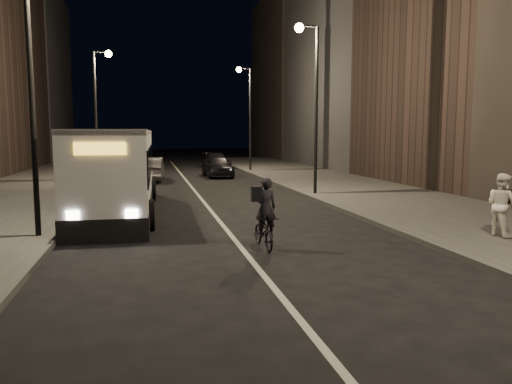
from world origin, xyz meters
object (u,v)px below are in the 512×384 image
streetlight_right_far (247,105)px  pedestrian_woman (501,205)px  cyclist_on_bicycle (264,225)px  car_near (217,166)px  city_bus (118,168)px  car_mid (150,169)px  streetlight_right_mid (311,86)px  streetlight_left_far (100,97)px  car_far (216,161)px  streetlight_left_near (39,52)px

streetlight_right_far → pedestrian_woman: size_ratio=4.47×
streetlight_right_far → cyclist_on_bicycle: (-4.72, -26.33, -4.71)m
streetlight_right_far → car_near: streetlight_right_far is taller
city_bus → car_mid: size_ratio=2.56×
streetlight_right_mid → streetlight_left_far: 14.62m
streetlight_right_far → streetlight_left_far: bearing=-150.6°
streetlight_right_mid → city_bus: streetlight_right_mid is taller
streetlight_right_far → pedestrian_woman: streetlight_right_far is taller
city_bus → car_far: 24.34m
car_near → streetlight_left_near: bearing=-113.5°
car_far → car_near: bearing=-100.7°
city_bus → streetlight_right_mid: bearing=18.9°
city_bus → pedestrian_woman: (11.06, -8.07, -0.69)m
car_far → streetlight_left_far: bearing=-133.8°
city_bus → car_far: size_ratio=2.51×
streetlight_left_far → car_mid: bearing=-4.5°
streetlight_right_mid → car_far: streetlight_right_mid is taller
car_mid → car_far: bearing=-114.2°
car_far → streetlight_left_near: bearing=-110.8°
cyclist_on_bicycle → car_mid: cyclist_on_bicycle is taller
streetlight_left_far → pedestrian_woman: 24.91m
car_near → streetlight_right_far: bearing=50.7°
streetlight_right_far → car_far: 6.70m
streetlight_left_far → car_far: bearing=50.0°
streetlight_left_near → pedestrian_woman: streetlight_left_near is taller
streetlight_right_far → streetlight_right_mid: bearing=-90.0°
streetlight_right_mid → pedestrian_woman: (2.13, -10.93, -4.29)m
pedestrian_woman → city_bus: bearing=42.4°
city_bus → pedestrian_woman: 13.70m
streetlight_right_mid → car_near: (-2.92, 12.11, -4.59)m
streetlight_right_mid → streetlight_left_near: 13.33m
streetlight_right_far → streetlight_left_near: same height
streetlight_left_near → city_bus: (1.73, 5.13, -3.61)m
cyclist_on_bicycle → pedestrian_woman: (6.85, -0.61, 0.42)m
streetlight_right_far → streetlight_left_far: same height
streetlight_left_far → city_bus: bearing=-82.3°
city_bus → car_far: (7.02, 23.29, -1.06)m
city_bus → cyclist_on_bicycle: (4.21, -7.46, -1.11)m
streetlight_left_far → car_mid: streetlight_left_far is taller
cyclist_on_bicycle → car_mid: (-2.94, 20.09, 0.13)m
streetlight_left_far → car_near: 9.24m
streetlight_right_mid → streetlight_left_near: (-10.66, -8.00, 0.00)m
cyclist_on_bicycle → car_far: bearing=82.3°
streetlight_left_far → car_near: bearing=15.2°
streetlight_left_far → car_far: (8.75, 10.42, -4.66)m
streetlight_right_far → cyclist_on_bicycle: streetlight_right_far is taller
car_far → city_bus: bearing=-110.5°
streetlight_left_far → car_mid: 5.49m
streetlight_right_far → streetlight_left_near: bearing=-114.0°
streetlight_left_near → car_mid: size_ratio=1.73×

